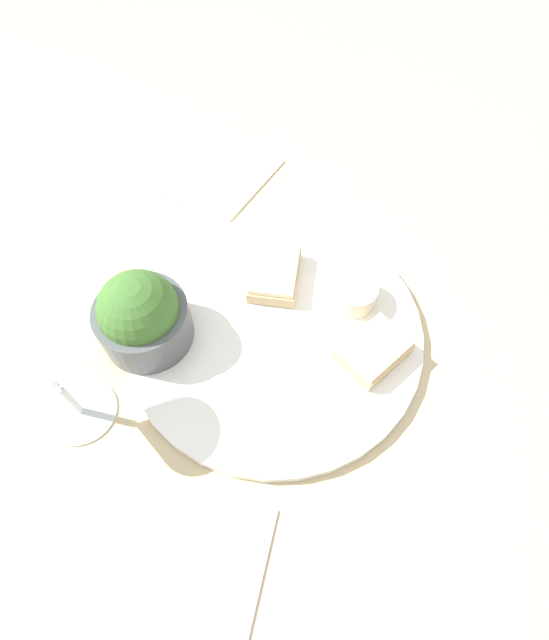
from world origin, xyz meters
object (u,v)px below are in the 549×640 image
cheese_toast_near (275,273)px  fork (251,610)px  napkin (214,171)px  wine_glass (47,375)px  salad_bowl (141,316)px  sauce_ramekin (354,293)px  cheese_toast_far (374,351)px

cheese_toast_near → fork: cheese_toast_near is taller
napkin → fork: 0.58m
wine_glass → fork: (-0.04, -0.27, -0.10)m
salad_bowl → fork: size_ratio=0.62×
sauce_ramekin → cheese_toast_near: sauce_ramekin is taller
napkin → fork: size_ratio=0.98×
fork → wine_glass: bearing=82.3°
sauce_ramekin → wine_glass: wine_glass is taller
cheese_toast_far → fork: (-0.29, -0.05, -0.02)m
napkin → sauce_ramekin: bearing=-104.5°
sauce_ramekin → fork: bearing=-162.5°
cheese_toast_far → fork: 0.29m
sauce_ramekin → cheese_toast_far: 0.08m
cheese_toast_far → cheese_toast_near: bearing=83.4°
napkin → fork: (-0.41, -0.40, 0.00)m
cheese_toast_near → sauce_ramekin: bearing=-71.3°
wine_glass → cheese_toast_far: bearing=-42.0°
fork → cheese_toast_far: bearing=9.2°
wine_glass → cheese_toast_near: bearing=-14.4°
fork → sauce_ramekin: bearing=17.5°
cheese_toast_near → fork: bearing=-146.3°
salad_bowl → napkin: (0.26, 0.13, -0.05)m
salad_bowl → fork: 0.32m
sauce_ramekin → napkin: size_ratio=0.33×
sauce_ramekin → napkin: bearing=75.5°
sauce_ramekin → cheese_toast_near: 0.10m
cheese_toast_near → fork: (-0.31, -0.20, -0.02)m
wine_glass → napkin: bearing=18.9°
salad_bowl → wine_glass: 0.12m
cheese_toast_near → wine_glass: (-0.27, 0.07, 0.07)m
wine_glass → fork: bearing=-97.7°
salad_bowl → wine_glass: size_ratio=0.74×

